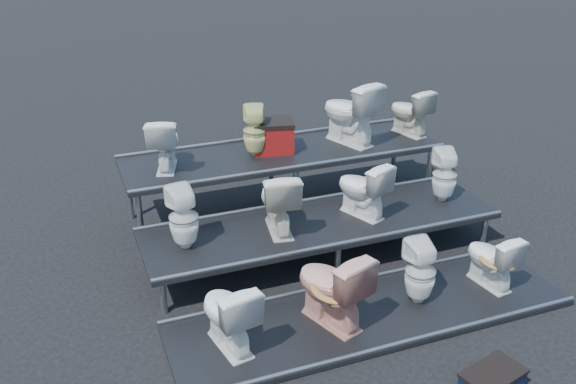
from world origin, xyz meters
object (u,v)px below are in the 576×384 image
object	(u,v)px
toilet_3	(491,259)
toilet_5	(278,200)
toilet_8	(164,143)
toilet_10	(350,112)
toilet_6	(362,188)
toilet_4	(184,218)
toilet_7	(445,175)
toilet_0	(228,314)
step_stool	(492,383)
toilet_11	(410,111)
toilet_1	(331,287)
toilet_9	(255,131)
red_crate	(273,138)
toilet_2	(420,272)

from	to	relation	value
toilet_3	toilet_5	distance (m)	2.41
toilet_5	toilet_8	distance (m)	1.68
toilet_8	toilet_10	distance (m)	2.50
toilet_6	toilet_4	bearing A→B (deg)	-21.88
toilet_10	toilet_7	bearing A→B (deg)	97.78
toilet_0	toilet_6	xyz separation A→B (m)	(2.03, 1.30, 0.38)
toilet_5	toilet_7	bearing A→B (deg)	-170.76
toilet_8	step_stool	bearing A→B (deg)	134.06
toilet_10	toilet_11	bearing A→B (deg)	159.65
toilet_1	toilet_8	bearing A→B (deg)	-87.09
toilet_0	toilet_3	world-z (taller)	toilet_0
toilet_9	toilet_11	distance (m)	2.27
toilet_4	toilet_6	xyz separation A→B (m)	(2.14, 0.00, -0.01)
toilet_6	toilet_7	size ratio (longest dim) A/B	1.03
toilet_0	toilet_1	distance (m)	1.05
toilet_1	toilet_8	world-z (taller)	toilet_8
red_crate	toilet_11	bearing A→B (deg)	11.25
step_stool	toilet_3	bearing A→B (deg)	39.56
toilet_2	toilet_5	world-z (taller)	toilet_5
toilet_2	toilet_10	world-z (taller)	toilet_10
toilet_4	toilet_8	world-z (taller)	toilet_8
toilet_3	toilet_8	distance (m)	4.04
toilet_0	step_stool	xyz separation A→B (m)	(1.99, -1.36, -0.33)
toilet_3	toilet_10	size ratio (longest dim) A/B	0.74
toilet_7	toilet_4	bearing A→B (deg)	13.87
toilet_4	toilet_11	distance (m)	3.76
toilet_6	toilet_3	bearing A→B (deg)	103.45
toilet_6	toilet_11	distance (m)	1.93
red_crate	toilet_5	bearing A→B (deg)	-94.21
toilet_1	toilet_11	xyz separation A→B (m)	(2.36, 2.60, 0.71)
toilet_4	toilet_5	xyz separation A→B (m)	(1.08, 0.00, 0.02)
toilet_0	toilet_7	xyz separation A→B (m)	(3.17, 1.30, 0.37)
toilet_2	toilet_5	bearing A→B (deg)	-48.47
toilet_5	toilet_3	bearing A→B (deg)	155.92
toilet_3	toilet_9	distance (m)	3.28
step_stool	toilet_6	bearing A→B (deg)	74.03
toilet_0	toilet_3	xyz separation A→B (m)	(2.95, 0.00, -0.05)
toilet_4	toilet_10	bearing A→B (deg)	-160.51
toilet_8	step_stool	xyz separation A→B (m)	(2.01, -3.96, -1.10)
toilet_3	toilet_8	world-z (taller)	toilet_8
toilet_9	toilet_10	distance (m)	1.34
toilet_6	toilet_9	distance (m)	1.63
toilet_7	toilet_5	bearing A→B (deg)	13.87
toilet_1	toilet_8	size ratio (longest dim) A/B	1.23
toilet_7	toilet_8	size ratio (longest dim) A/B	1.00
step_stool	toilet_4	bearing A→B (deg)	113.21
toilet_1	toilet_3	world-z (taller)	toilet_1
toilet_0	toilet_8	xyz separation A→B (m)	(-0.03, 2.60, 0.77)
toilet_11	red_crate	xyz separation A→B (m)	(-2.00, 0.07, -0.14)
toilet_9	toilet_8	bearing A→B (deg)	14.72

